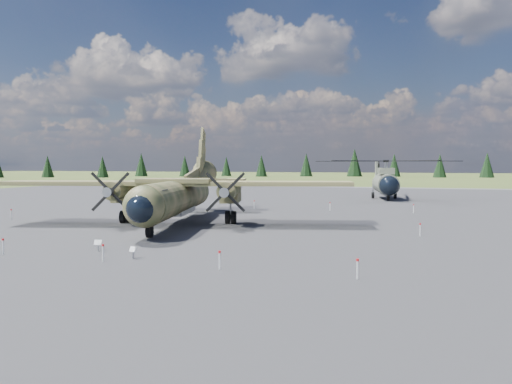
% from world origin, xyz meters
% --- Properties ---
extents(ground, '(500.00, 500.00, 0.00)m').
position_xyz_m(ground, '(0.00, 0.00, 0.00)').
color(ground, '#515B28').
rests_on(ground, ground).
extents(apron, '(120.00, 120.00, 0.04)m').
position_xyz_m(apron, '(0.00, 10.00, 0.00)').
color(apron, slate).
rests_on(apron, ground).
extents(transport_plane, '(26.79, 23.98, 8.89)m').
position_xyz_m(transport_plane, '(-1.70, 1.96, 2.55)').
color(transport_plane, '#313B20').
rests_on(transport_plane, ground).
extents(helicopter_near, '(23.79, 25.74, 5.22)m').
position_xyz_m(helicopter_near, '(12.27, 34.77, 3.70)').
color(helicopter_near, slate).
rests_on(helicopter_near, ground).
extents(info_placard_left, '(0.42, 0.23, 0.63)m').
position_xyz_m(info_placard_left, '(0.04, -11.15, 0.42)').
color(info_placard_left, gray).
rests_on(info_placard_left, ground).
extents(info_placard_right, '(0.42, 0.28, 0.61)m').
position_xyz_m(info_placard_right, '(2.95, -12.39, 0.40)').
color(info_placard_right, gray).
rests_on(info_placard_right, ground).
extents(barrier_fence, '(33.12, 29.62, 0.85)m').
position_xyz_m(barrier_fence, '(-0.46, -0.08, 0.51)').
color(barrier_fence, silver).
rests_on(barrier_fence, ground).
extents(treeline, '(319.35, 326.86, 10.88)m').
position_xyz_m(treeline, '(-0.02, -7.73, 4.74)').
color(treeline, black).
rests_on(treeline, ground).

